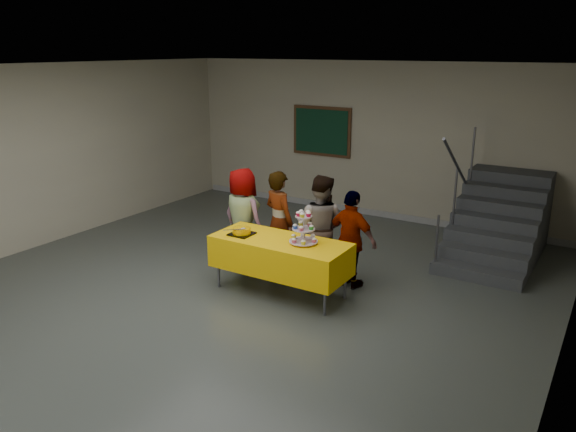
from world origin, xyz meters
The scene contains 10 objects.
room_shell centered at (0.00, 0.02, 2.13)m, with size 10.00×10.04×3.02m.
bake_table centered at (0.51, 0.89, 0.56)m, with size 1.88×0.78×0.77m.
cupcake_stand centered at (0.85, 0.92, 0.95)m, with size 0.38×0.38×0.44m.
bear_cake centered at (-0.05, 0.79, 0.83)m, with size 0.32×0.36×0.12m.
schoolchild_a centered at (-0.53, 1.47, 0.76)m, with size 0.74×0.48×1.52m, color slate.
schoolchild_b centered at (0.05, 1.59, 0.76)m, with size 0.56×0.37×1.53m, color slate.
schoolchild_c centered at (0.70, 1.66, 0.77)m, with size 0.74×0.58×1.53m, color slate.
schoolchild_d centered at (1.24, 1.58, 0.69)m, with size 0.81×0.34×1.39m, color slate.
staircase centered at (2.70, 4.13, 0.49)m, with size 1.30×2.40×2.04m.
noticeboard centered at (-1.06, 4.96, 1.60)m, with size 1.30×0.05×1.00m.
Camera 1 is at (4.31, -5.10, 3.24)m, focal length 35.00 mm.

